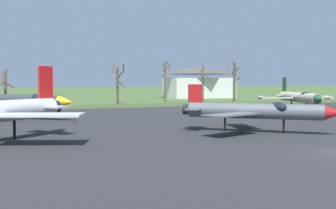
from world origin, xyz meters
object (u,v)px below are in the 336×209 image
(info_placard_front_right, at_px, (74,117))
(jet_fighter_rear_center, at_px, (299,97))
(info_placard_rear_center, at_px, (324,110))
(jet_fighter_front_right, at_px, (17,100))
(visitor_building, at_px, (198,82))
(jet_fighter_rear_right, at_px, (257,111))

(info_placard_front_right, xyz_separation_m, jet_fighter_rear_center, (34.46, 5.29, 1.43))
(info_placard_front_right, distance_m, jet_fighter_rear_center, 34.89)
(jet_fighter_rear_center, relative_size, info_placard_rear_center, 13.07)
(jet_fighter_front_right, height_order, info_placard_front_right, jet_fighter_front_right)
(jet_fighter_front_right, distance_m, info_placard_rear_center, 39.09)
(info_placard_front_right, xyz_separation_m, visitor_building, (42.39, 55.78, 3.41))
(jet_fighter_front_right, relative_size, jet_fighter_rear_right, 1.12)
(jet_fighter_front_right, height_order, info_placard_rear_center, jet_fighter_front_right)
(info_placard_front_right, bearing_deg, info_placard_rear_center, -4.12)
(jet_fighter_rear_center, xyz_separation_m, info_placard_rear_center, (-2.16, -7.62, -1.42))
(info_placard_front_right, relative_size, info_placard_rear_center, 0.99)
(info_placard_rear_center, distance_m, jet_fighter_rear_right, 22.54)
(jet_fighter_rear_right, height_order, visitor_building, visitor_building)
(visitor_building, bearing_deg, info_placard_rear_center, -99.85)
(jet_fighter_front_right, bearing_deg, info_placard_front_right, -53.16)
(jet_fighter_rear_center, xyz_separation_m, jet_fighter_rear_right, (-21.02, -19.89, -0.17))
(jet_fighter_rear_center, relative_size, visitor_building, 0.79)
(info_placard_front_right, bearing_deg, jet_fighter_rear_right, -47.38)
(jet_fighter_rear_center, distance_m, info_placard_rear_center, 8.05)
(info_placard_rear_center, height_order, jet_fighter_rear_right, jet_fighter_rear_right)
(jet_fighter_rear_right, distance_m, visitor_building, 76.14)
(info_placard_rear_center, height_order, visitor_building, visitor_building)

